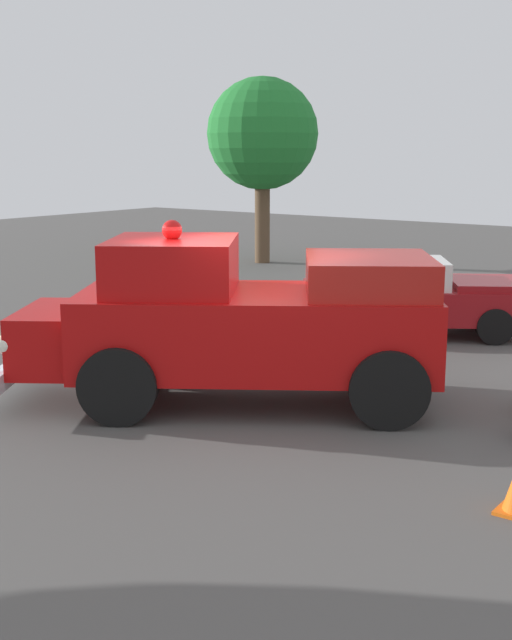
% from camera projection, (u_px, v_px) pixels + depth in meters
% --- Properties ---
extents(ground_plane, '(60.00, 60.00, 0.00)m').
position_uv_depth(ground_plane, '(249.00, 405.00, 11.63)').
color(ground_plane, '#514F4C').
extents(vintage_fire_truck, '(5.12, 6.15, 2.59)m').
position_uv_depth(vintage_fire_truck, '(239.00, 320.00, 11.48)').
color(vintage_fire_truck, black).
rests_on(vintage_fire_truck, ground).
extents(classic_hot_rod, '(3.91, 4.67, 1.46)m').
position_uv_depth(classic_hot_rod, '(413.00, 296.00, 16.02)').
color(classic_hot_rod, black).
rests_on(classic_hot_rod, ground).
extents(oak_tree_right, '(3.49, 3.49, 5.80)m').
position_uv_depth(oak_tree_right, '(262.00, 135.00, 25.73)').
color(oak_tree_right, brown).
rests_on(oak_tree_right, ground).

